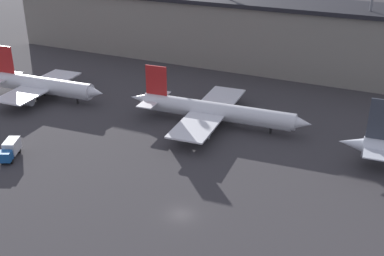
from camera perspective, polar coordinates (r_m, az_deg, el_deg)
ground at (r=81.51m, az=-1.31°, el=-10.22°), size 600.00×600.00×0.00m
terminal_building at (r=150.24m, az=13.05°, el=10.31°), size 198.75×21.28×20.92m
airplane_0 at (r=133.23m, az=-17.28°, el=4.84°), size 36.71×26.82×13.17m
airplane_1 at (r=111.80m, az=2.72°, el=2.02°), size 44.25×33.48×12.63m
service_vehicle_3 at (r=104.42m, az=-20.75°, el=-2.36°), size 5.12×7.43×3.35m
lamp_post_0 at (r=166.21m, az=-7.14°, el=14.30°), size 1.80×1.80×26.36m
lamp_post_1 at (r=151.25m, az=4.41°, el=12.97°), size 1.80×1.80×24.56m
lamp_post_2 at (r=142.25m, az=20.12°, el=11.13°), size 1.80×1.80×26.07m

